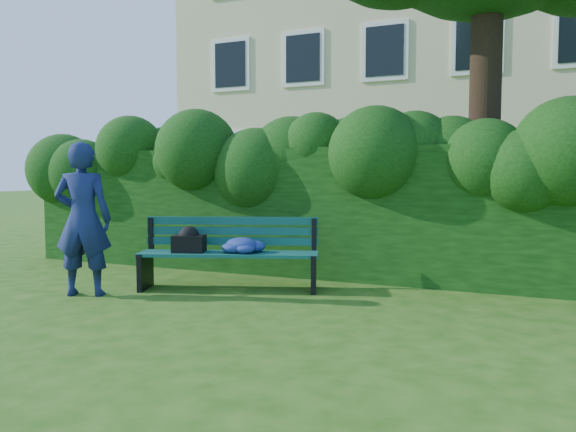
% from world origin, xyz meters
% --- Properties ---
extents(ground, '(80.00, 80.00, 0.00)m').
position_xyz_m(ground, '(0.00, 0.00, 0.00)').
color(ground, '#20510F').
rests_on(ground, ground).
extents(apartment_building, '(16.00, 8.08, 12.00)m').
position_xyz_m(apartment_building, '(-0.00, 13.99, 6.00)').
color(apartment_building, beige).
rests_on(apartment_building, ground).
extents(hedge, '(10.00, 1.00, 1.80)m').
position_xyz_m(hedge, '(0.00, 2.20, 0.90)').
color(hedge, black).
rests_on(hedge, ground).
extents(park_bench, '(2.26, 1.27, 0.89)m').
position_xyz_m(park_bench, '(-0.88, 0.69, 0.50)').
color(park_bench, '#0E4946').
rests_on(park_bench, ground).
extents(man_reading, '(0.78, 0.67, 1.81)m').
position_xyz_m(man_reading, '(-2.24, -0.30, 0.91)').
color(man_reading, navy).
rests_on(man_reading, ground).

